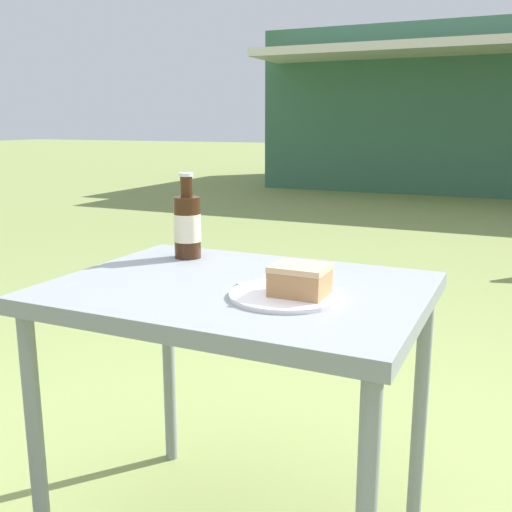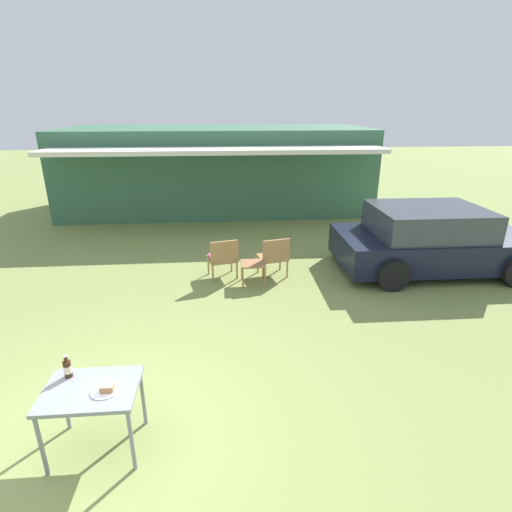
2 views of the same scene
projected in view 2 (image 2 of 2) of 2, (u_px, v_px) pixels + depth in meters
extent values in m
plane|color=olive|center=(101.00, 447.00, 4.08)|extent=(60.00, 60.00, 0.00)
cube|color=#38664C|center=(218.00, 168.00, 13.38)|extent=(9.61, 4.08, 2.60)
cube|color=silver|center=(216.00, 151.00, 10.62)|extent=(9.13, 1.20, 0.12)
cube|color=black|center=(432.00, 248.00, 8.35)|extent=(3.96, 1.91, 0.62)
cube|color=#383D47|center=(428.00, 221.00, 8.13)|extent=(2.18, 1.74, 0.56)
cylinder|color=black|center=(461.00, 239.00, 9.40)|extent=(0.61, 0.20, 0.61)
cylinder|color=black|center=(360.00, 242.00, 9.23)|extent=(0.61, 0.20, 0.61)
cylinder|color=black|center=(393.00, 275.00, 7.42)|extent=(0.61, 0.20, 0.61)
cylinder|color=#9E7547|center=(231.00, 263.00, 8.33)|extent=(0.04, 0.04, 0.35)
cylinder|color=#9E7547|center=(208.00, 266.00, 8.18)|extent=(0.04, 0.04, 0.35)
cylinder|color=#9E7547|center=(237.00, 271.00, 7.96)|extent=(0.04, 0.04, 0.35)
cylinder|color=#9E7547|center=(213.00, 274.00, 7.81)|extent=(0.04, 0.04, 0.35)
cube|color=#9E7547|center=(222.00, 259.00, 8.00)|extent=(0.64, 0.59, 0.06)
cube|color=#9E7547|center=(224.00, 251.00, 7.73)|extent=(0.54, 0.18, 0.41)
cube|color=#CC5670|center=(222.00, 256.00, 7.98)|extent=(0.57, 0.50, 0.05)
cylinder|color=#9E7547|center=(280.00, 262.00, 8.40)|extent=(0.04, 0.04, 0.35)
cylinder|color=#9E7547|center=(258.00, 264.00, 8.27)|extent=(0.04, 0.04, 0.35)
cylinder|color=#9E7547|center=(287.00, 269.00, 8.03)|extent=(0.04, 0.04, 0.35)
cylinder|color=#9E7547|center=(264.00, 272.00, 7.90)|extent=(0.04, 0.04, 0.35)
cube|color=#9E7547|center=(272.00, 257.00, 8.08)|extent=(0.63, 0.57, 0.06)
cube|color=#9E7547|center=(276.00, 250.00, 7.81)|extent=(0.54, 0.17, 0.41)
cube|color=#996B42|center=(253.00, 264.00, 7.67)|extent=(0.47, 0.44, 0.03)
cylinder|color=#996B42|center=(243.00, 278.00, 7.55)|extent=(0.03, 0.03, 0.40)
cylinder|color=#996B42|center=(265.00, 277.00, 7.58)|extent=(0.03, 0.03, 0.40)
cylinder|color=#996B42|center=(242.00, 270.00, 7.91)|extent=(0.03, 0.03, 0.40)
cylinder|color=#996B42|center=(263.00, 270.00, 7.95)|extent=(0.03, 0.03, 0.40)
cube|color=gray|center=(91.00, 390.00, 3.82)|extent=(0.89, 0.67, 0.04)
cylinder|color=gray|center=(41.00, 446.00, 3.65)|extent=(0.04, 0.04, 0.69)
cylinder|color=gray|center=(132.00, 441.00, 3.71)|extent=(0.04, 0.04, 0.69)
cylinder|color=gray|center=(65.00, 402.00, 4.19)|extent=(0.04, 0.04, 0.69)
cylinder|color=gray|center=(143.00, 397.00, 4.26)|extent=(0.04, 0.04, 0.69)
cylinder|color=white|center=(104.00, 391.00, 3.77)|extent=(0.26, 0.26, 0.01)
cube|color=#AD7A4C|center=(107.00, 388.00, 3.77)|extent=(0.12, 0.10, 0.05)
cube|color=tan|center=(107.00, 385.00, 3.75)|extent=(0.12, 0.10, 0.01)
cylinder|color=#381E0F|center=(68.00, 369.00, 3.95)|extent=(0.08, 0.08, 0.18)
cylinder|color=#381E0F|center=(66.00, 359.00, 3.91)|extent=(0.03, 0.03, 0.06)
cylinder|color=silver|center=(65.00, 356.00, 3.90)|extent=(0.04, 0.04, 0.01)
cylinder|color=beige|center=(68.00, 369.00, 3.95)|extent=(0.08, 0.08, 0.08)
cube|color=silver|center=(99.00, 390.00, 3.79)|extent=(0.18, 0.06, 0.01)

